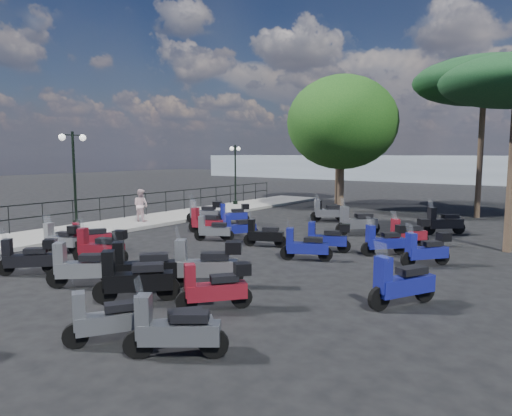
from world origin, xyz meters
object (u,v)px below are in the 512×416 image
Objects in this scene: lamp_post_2 at (235,170)px; scooter_10 at (264,235)px; scooter_8 at (101,247)px; pine_2 at (339,102)px; scooter_14 at (142,268)px; scooter_24 at (174,330)px; scooter_7 at (29,257)px; scooter_1 at (61,239)px; scooter_26 at (401,284)px; pine_0 at (484,81)px; pedestrian_far at (141,205)px; scooter_21 at (327,238)px; scooter_15 at (305,246)px; scooter_5 at (234,214)px; scooter_29 at (408,233)px; scooter_13 at (82,268)px; scooter_20 at (206,264)px; scooter_22 at (357,222)px; scooter_11 at (328,212)px; lamp_post_1 at (74,173)px; scooter_4 at (205,212)px; scooter_3 at (206,222)px; scooter_18 at (107,320)px; scooter_30 at (135,279)px; scooter_19 at (215,287)px; scooter_9 at (213,230)px; scooter_28 at (385,241)px; scooter_25 at (170,328)px; scooter_2 at (90,238)px; broadleaf_tree at (342,123)px; scooter_23 at (443,223)px; scooter_27 at (426,250)px; scooter_17 at (328,211)px.

scooter_10 is at bearing -55.51° from lamp_post_2.
pine_2 reaches higher than scooter_8.
scooter_14 reaches higher than scooter_24.
scooter_7 is at bearing 133.61° from scooter_10.
scooter_26 is (10.85, 1.18, 0.04)m from scooter_1.
pine_0 is at bearing -57.24° from scooter_26.
pedestrian_far is 9.67m from scooter_21.
scooter_14 is at bearing 133.78° from scooter_15.
scooter_5 is 0.77× the size of scooter_26.
scooter_29 is (1.91, 2.45, 0.00)m from scooter_21.
scooter_20 is at bearing -94.88° from scooter_13.
scooter_11 is at bearing -2.45° from scooter_22.
lamp_post_1 is 5.92m from scooter_4.
scooter_20 reaches higher than scooter_3.
scooter_13 is at bearing -106.21° from pine_0.
scooter_18 is (3.27, -14.81, -0.07)m from scooter_11.
scooter_29 is at bearing -63.58° from scooter_30.
scooter_15 is at bearing -51.83° from lamp_post_2.
scooter_20 is (-1.27, 1.14, 0.08)m from scooter_19.
lamp_post_2 is 2.64× the size of scooter_9.
scooter_28 is at bearing -38.20° from scooter_26.
scooter_1 is 9.18m from scooter_25.
scooter_26 is (6.76, 3.11, 0.01)m from scooter_13.
scooter_1 is at bearing 153.07° from scooter_3.
pedestrian_far reaches higher than scooter_3.
scooter_22 reaches higher than scooter_2.
scooter_4 is 0.21× the size of pine_0.
scooter_26 is 16.71m from broadleaf_tree.
pine_2 is at bearing -49.78° from scooter_5.
scooter_30 is at bearing 167.51° from scooter_10.
scooter_20 is 8.84m from scooter_22.
scooter_11 is 12.38m from scooter_14.
scooter_22 is at bearing -53.21° from scooter_8.
scooter_10 is 1.14× the size of scooter_29.
scooter_22 is at bearing -170.98° from scooter_11.
scooter_20 is at bearing -94.58° from scooter_14.
scooter_21 is at bearing -98.45° from scooter_10.
scooter_23 is 3.24m from scooter_29.
scooter_15 is at bearing 118.83° from scooter_23.
scooter_21 is 1.84m from scooter_28.
broadleaf_tree is (6.40, 1.38, 2.72)m from lamp_post_2.
lamp_post_2 reaches higher than scooter_27.
scooter_25 reaches higher than scooter_17.
scooter_10 is 4.40m from scooter_22.
scooter_23 is 1.12× the size of scooter_25.
pedestrian_far is 1.08× the size of scooter_9.
pine_0 is at bearing -57.36° from scooter_13.
scooter_1 is at bearing 123.99° from scooter_5.
scooter_3 reaches higher than scooter_29.
scooter_24 is 19.96m from broadleaf_tree.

